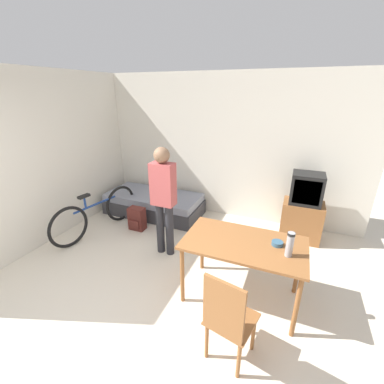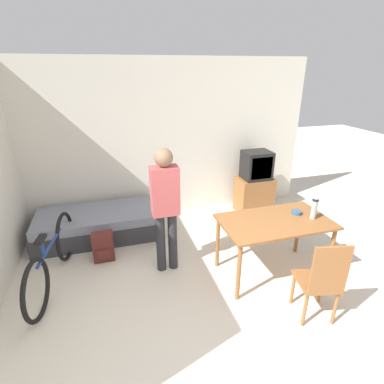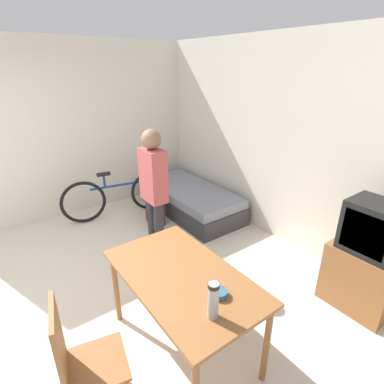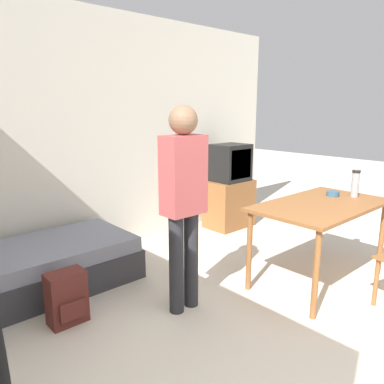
{
  "view_description": "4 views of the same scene",
  "coord_description": "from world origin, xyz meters",
  "px_view_note": "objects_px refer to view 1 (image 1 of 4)",
  "views": [
    {
      "loc": [
        1.44,
        -1.36,
        2.37
      ],
      "look_at": [
        0.06,
        1.98,
        0.94
      ],
      "focal_mm": 24.0,
      "sensor_mm": 36.0,
      "label": 1
    },
    {
      "loc": [
        -0.88,
        -1.69,
        2.53
      ],
      "look_at": [
        0.17,
        1.87,
        0.98
      ],
      "focal_mm": 28.0,
      "sensor_mm": 36.0,
      "label": 2
    },
    {
      "loc": [
        2.63,
        0.08,
        2.31
      ],
      "look_at": [
        0.02,
        2.0,
        0.93
      ],
      "focal_mm": 28.0,
      "sensor_mm": 36.0,
      "label": 3
    },
    {
      "loc": [
        -2.11,
        -0.53,
        1.65
      ],
      "look_at": [
        0.16,
        1.98,
        0.88
      ],
      "focal_mm": 35.0,
      "sensor_mm": 36.0,
      "label": 4
    }
  ],
  "objects_px": {
    "mate_bowl": "(277,243)",
    "backpack": "(137,219)",
    "daybed": "(154,204)",
    "wooden_chair": "(227,318)",
    "bicycle": "(97,214)",
    "thermos_flask": "(290,243)",
    "tv": "(303,210)",
    "person_standing": "(163,195)",
    "dining_table": "(243,249)"
  },
  "relations": [
    {
      "from": "person_standing",
      "to": "backpack",
      "type": "bearing_deg",
      "value": 151.7
    },
    {
      "from": "daybed",
      "to": "person_standing",
      "type": "relative_size",
      "value": 1.16
    },
    {
      "from": "daybed",
      "to": "bicycle",
      "type": "xyz_separation_m",
      "value": [
        -0.54,
        -1.03,
        0.15
      ]
    },
    {
      "from": "dining_table",
      "to": "person_standing",
      "type": "xyz_separation_m",
      "value": [
        -1.28,
        0.48,
        0.28
      ]
    },
    {
      "from": "backpack",
      "to": "person_standing",
      "type": "bearing_deg",
      "value": -28.3
    },
    {
      "from": "person_standing",
      "to": "thermos_flask",
      "type": "xyz_separation_m",
      "value": [
        1.76,
        -0.56,
        -0.04
      ]
    },
    {
      "from": "dining_table",
      "to": "person_standing",
      "type": "height_order",
      "value": "person_standing"
    },
    {
      "from": "person_standing",
      "to": "backpack",
      "type": "xyz_separation_m",
      "value": [
        -0.82,
        0.44,
        -0.76
      ]
    },
    {
      "from": "bicycle",
      "to": "daybed",
      "type": "bearing_deg",
      "value": 62.25
    },
    {
      "from": "wooden_chair",
      "to": "backpack",
      "type": "bearing_deg",
      "value": 140.38
    },
    {
      "from": "daybed",
      "to": "mate_bowl",
      "type": "distance_m",
      "value": 3.0
    },
    {
      "from": "bicycle",
      "to": "person_standing",
      "type": "bearing_deg",
      "value": -4.35
    },
    {
      "from": "dining_table",
      "to": "thermos_flask",
      "type": "height_order",
      "value": "thermos_flask"
    },
    {
      "from": "daybed",
      "to": "person_standing",
      "type": "distance_m",
      "value": 1.63
    },
    {
      "from": "tv",
      "to": "thermos_flask",
      "type": "relative_size",
      "value": 4.25
    },
    {
      "from": "wooden_chair",
      "to": "backpack",
      "type": "height_order",
      "value": "wooden_chair"
    },
    {
      "from": "daybed",
      "to": "wooden_chair",
      "type": "relative_size",
      "value": 1.96
    },
    {
      "from": "bicycle",
      "to": "backpack",
      "type": "height_order",
      "value": "bicycle"
    },
    {
      "from": "daybed",
      "to": "backpack",
      "type": "bearing_deg",
      "value": -85.88
    },
    {
      "from": "daybed",
      "to": "tv",
      "type": "bearing_deg",
      "value": 2.26
    },
    {
      "from": "wooden_chair",
      "to": "bicycle",
      "type": "height_order",
      "value": "wooden_chair"
    },
    {
      "from": "dining_table",
      "to": "bicycle",
      "type": "xyz_separation_m",
      "value": [
        -2.69,
        0.59,
        -0.34
      ]
    },
    {
      "from": "mate_bowl",
      "to": "dining_table",
      "type": "bearing_deg",
      "value": -167.6
    },
    {
      "from": "tv",
      "to": "dining_table",
      "type": "distance_m",
      "value": 1.85
    },
    {
      "from": "dining_table",
      "to": "backpack",
      "type": "xyz_separation_m",
      "value": [
        -2.1,
        0.92,
        -0.48
      ]
    },
    {
      "from": "daybed",
      "to": "wooden_chair",
      "type": "height_order",
      "value": "wooden_chair"
    },
    {
      "from": "tv",
      "to": "backpack",
      "type": "height_order",
      "value": "tv"
    },
    {
      "from": "dining_table",
      "to": "mate_bowl",
      "type": "distance_m",
      "value": 0.38
    },
    {
      "from": "tv",
      "to": "wooden_chair",
      "type": "relative_size",
      "value": 1.18
    },
    {
      "from": "person_standing",
      "to": "daybed",
      "type": "bearing_deg",
      "value": 127.31
    },
    {
      "from": "tv",
      "to": "bicycle",
      "type": "relative_size",
      "value": 0.66
    },
    {
      "from": "tv",
      "to": "mate_bowl",
      "type": "relative_size",
      "value": 9.34
    },
    {
      "from": "mate_bowl",
      "to": "backpack",
      "type": "distance_m",
      "value": 2.66
    },
    {
      "from": "tv",
      "to": "bicycle",
      "type": "height_order",
      "value": "tv"
    },
    {
      "from": "mate_bowl",
      "to": "backpack",
      "type": "xyz_separation_m",
      "value": [
        -2.45,
        0.84,
        -0.59
      ]
    },
    {
      "from": "person_standing",
      "to": "thermos_flask",
      "type": "height_order",
      "value": "person_standing"
    },
    {
      "from": "daybed",
      "to": "tv",
      "type": "distance_m",
      "value": 2.81
    },
    {
      "from": "wooden_chair",
      "to": "person_standing",
      "type": "bearing_deg",
      "value": 134.85
    },
    {
      "from": "tv",
      "to": "wooden_chair",
      "type": "distance_m",
      "value": 2.66
    },
    {
      "from": "wooden_chair",
      "to": "bicycle",
      "type": "distance_m",
      "value": 3.11
    },
    {
      "from": "tv",
      "to": "backpack",
      "type": "xyz_separation_m",
      "value": [
        -2.74,
        -0.81,
        -0.32
      ]
    },
    {
      "from": "bicycle",
      "to": "person_standing",
      "type": "distance_m",
      "value": 1.55
    },
    {
      "from": "backpack",
      "to": "wooden_chair",
      "type": "bearing_deg",
      "value": -39.62
    },
    {
      "from": "thermos_flask",
      "to": "backpack",
      "type": "height_order",
      "value": "thermos_flask"
    },
    {
      "from": "thermos_flask",
      "to": "backpack",
      "type": "xyz_separation_m",
      "value": [
        -2.57,
        1.0,
        -0.72
      ]
    },
    {
      "from": "tv",
      "to": "wooden_chair",
      "type": "bearing_deg",
      "value": -102.7
    },
    {
      "from": "mate_bowl",
      "to": "thermos_flask",
      "type": "bearing_deg",
      "value": -52.55
    },
    {
      "from": "tv",
      "to": "bicycle",
      "type": "xyz_separation_m",
      "value": [
        -3.33,
        -1.14,
        -0.18
      ]
    },
    {
      "from": "tv",
      "to": "person_standing",
      "type": "bearing_deg",
      "value": -146.9
    },
    {
      "from": "mate_bowl",
      "to": "daybed",
      "type": "bearing_deg",
      "value": 148.36
    }
  ]
}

